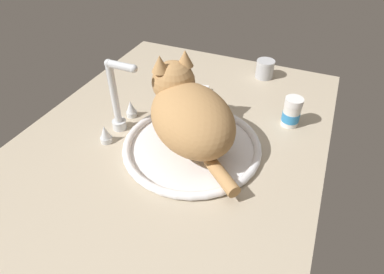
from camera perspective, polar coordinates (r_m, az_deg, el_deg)
The scene contains 7 objects.
countertop at distance 91.81cm, azimuth -3.39°, elevation -0.76°, with size 109.77×81.71×3.00cm, color #B7A88E.
sink_basin at distance 86.47cm, azimuth -0.00°, elevation -1.58°, with size 37.06×37.06×2.13cm.
faucet at distance 91.19cm, azimuth -12.95°, elevation 5.58°, with size 16.47×10.31×21.68cm.
cat at distance 82.11cm, azimuth -0.71°, elevation 4.47°, with size 32.58×33.71×20.90cm.
pill_bottle at distance 97.23cm, azimuth 17.17°, elevation 4.11°, with size 5.13×5.13×8.98cm.
metal_jar at distance 120.62cm, azimuth 12.74°, elevation 11.65°, with size 6.41×6.41×6.40cm.
toothbrush at distance 112.45cm, azimuth -0.98°, elevation 8.98°, with size 3.32×16.68×1.70cm.
Camera 1 is at (-62.15, -32.49, 60.75)cm, focal length 30.20 mm.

